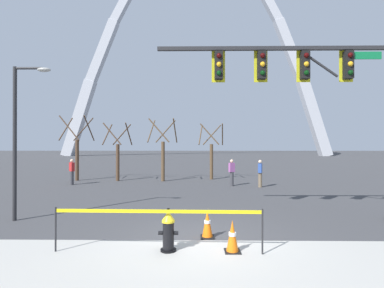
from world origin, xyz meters
TOP-DOWN VIEW (x-y plane):
  - ground_plane at (0.00, 0.00)m, footprint 240.00×240.00m
  - fire_hydrant at (-0.67, -0.90)m, footprint 0.46×0.48m
  - caution_tape_barrier at (-0.90, -1.03)m, footprint 4.75×0.14m
  - traffic_cone_by_hydrant at (0.80, -0.94)m, footprint 0.36×0.36m
  - traffic_cone_mid_sidewalk at (0.27, 0.10)m, footprint 0.36×0.36m
  - traffic_signal_gantry at (3.93, 1.83)m, footprint 7.82×0.44m
  - street_lamp at (-5.74, 1.71)m, footprint 1.23×0.24m
  - monument_arch at (0.00, 58.43)m, footprint 61.98×2.34m
  - tree_far_left at (-8.29, 12.25)m, footprint 2.05×2.06m
  - tree_left_mid at (-5.42, 12.14)m, footprint 1.83×1.84m
  - tree_center_left at (-2.28, 11.95)m, footprint 1.95×1.96m
  - tree_center_right at (1.08, 13.04)m, footprint 1.84×1.85m
  - pedestrian_walking_left at (-7.71, 10.09)m, footprint 0.39×0.37m
  - pedestrian_standing_center at (3.72, 9.21)m, footprint 0.31×0.39m
  - pedestrian_walking_right at (2.13, 9.74)m, footprint 0.39×0.33m

SIDE VIEW (x-z plane):
  - ground_plane at x=0.00m, z-range 0.00..0.00m
  - traffic_cone_by_hydrant at x=0.80m, z-range -0.01..0.72m
  - traffic_cone_mid_sidewalk at x=0.27m, z-range -0.01..0.72m
  - fire_hydrant at x=-0.67m, z-range -0.03..0.96m
  - caution_tape_barrier at x=-0.90m, z-range 0.18..1.20m
  - pedestrian_walking_left at x=-7.71m, z-range 0.02..1.61m
  - pedestrian_standing_center at x=3.72m, z-range 0.02..1.61m
  - pedestrian_walking_right at x=2.13m, z-range 0.02..1.61m
  - tree_left_mid at x=-5.42m, z-range -0.22..3.74m
  - tree_center_right at x=1.08m, z-range -0.22..3.75m
  - tree_center_left at x=-2.28m, z-range -0.24..4.00m
  - tree_far_left at x=-8.29m, z-range -0.25..4.20m
  - street_lamp at x=-5.74m, z-range 0.54..5.54m
  - traffic_signal_gantry at x=3.93m, z-range 1.40..7.40m
  - monument_arch at x=0.00m, z-range -2.99..49.88m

